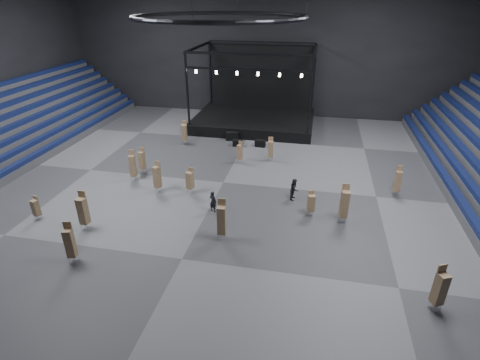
% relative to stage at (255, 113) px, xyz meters
% --- Properties ---
extents(floor, '(50.00, 50.00, 0.00)m').
position_rel_stage_xyz_m(floor, '(-0.00, -16.24, -1.45)').
color(floor, '#525355').
rests_on(floor, ground).
extents(wall_back, '(50.00, 0.20, 18.00)m').
position_rel_stage_xyz_m(wall_back, '(-0.00, 4.76, 7.55)').
color(wall_back, black).
rests_on(wall_back, ground).
extents(wall_front, '(50.00, 0.20, 18.00)m').
position_rel_stage_xyz_m(wall_front, '(-0.00, -37.24, 7.55)').
color(wall_front, black).
rests_on(wall_front, ground).
extents(stage, '(14.00, 10.00, 9.20)m').
position_rel_stage_xyz_m(stage, '(0.00, 0.00, 0.00)').
color(stage, black).
rests_on(stage, floor).
extents(truss_ring, '(12.30, 12.30, 5.15)m').
position_rel_stage_xyz_m(truss_ring, '(-0.00, -16.24, 11.55)').
color(truss_ring, black).
rests_on(truss_ring, ceiling).
extents(flight_case_left, '(1.51, 1.11, 0.90)m').
position_rel_stage_xyz_m(flight_case_left, '(-1.55, -5.95, -1.00)').
color(flight_case_left, black).
rests_on(flight_case_left, floor).
extents(flight_case_mid, '(1.07, 0.60, 0.68)m').
position_rel_stage_xyz_m(flight_case_mid, '(-0.55, -7.67, -1.11)').
color(flight_case_mid, black).
rests_on(flight_case_mid, floor).
extents(flight_case_right, '(1.13, 0.64, 0.72)m').
position_rel_stage_xyz_m(flight_case_right, '(1.80, -7.35, -1.09)').
color(flight_case_right, black).
rests_on(flight_case_right, floor).
extents(chair_stack_0, '(0.49, 0.49, 2.52)m').
position_rel_stage_xyz_m(chair_stack_0, '(14.00, -15.63, -0.17)').
color(chair_stack_0, silver).
rests_on(chair_stack_0, floor).
extents(chair_stack_1, '(0.60, 0.60, 2.71)m').
position_rel_stage_xyz_m(chair_stack_1, '(-6.30, -28.22, -0.07)').
color(chair_stack_1, silver).
rests_on(chair_stack_1, floor).
extents(chair_stack_2, '(0.57, 0.57, 2.91)m').
position_rel_stage_xyz_m(chair_stack_2, '(1.87, -24.18, 0.03)').
color(chair_stack_2, silver).
rests_on(chair_stack_2, floor).
extents(chair_stack_3, '(0.60, 0.60, 2.93)m').
position_rel_stage_xyz_m(chair_stack_3, '(9.69, -20.51, 0.04)').
color(chair_stack_3, silver).
rests_on(chair_stack_3, floor).
extents(chair_stack_4, '(0.56, 0.56, 2.74)m').
position_rel_stage_xyz_m(chair_stack_4, '(-7.64, -17.31, -0.06)').
color(chair_stack_4, silver).
rests_on(chair_stack_4, floor).
extents(chair_stack_5, '(0.56, 0.56, 2.82)m').
position_rel_stage_xyz_m(chair_stack_5, '(-7.53, -24.90, 0.00)').
color(chair_stack_5, silver).
rests_on(chair_stack_5, floor).
extents(chair_stack_6, '(0.63, 0.63, 2.17)m').
position_rel_stage_xyz_m(chair_stack_6, '(-2.15, -18.52, -0.29)').
color(chair_stack_6, silver).
rests_on(chair_stack_6, floor).
extents(chair_stack_7, '(0.57, 0.57, 2.56)m').
position_rel_stage_xyz_m(chair_stack_7, '(-6.20, -8.22, -0.12)').
color(chair_stack_7, silver).
rests_on(chair_stack_7, floor).
extents(chair_stack_8, '(0.59, 0.59, 1.95)m').
position_rel_stage_xyz_m(chair_stack_8, '(7.44, -20.09, -0.40)').
color(chair_stack_8, silver).
rests_on(chair_stack_8, floor).
extents(chair_stack_9, '(0.50, 0.50, 1.82)m').
position_rel_stage_xyz_m(chair_stack_9, '(-11.54, -24.52, -0.47)').
color(chair_stack_9, silver).
rests_on(chair_stack_9, floor).
extents(chair_stack_10, '(0.55, 0.55, 2.35)m').
position_rel_stage_xyz_m(chair_stack_10, '(3.31, -10.79, -0.23)').
color(chair_stack_10, silver).
rests_on(chair_stack_10, floor).
extents(chair_stack_11, '(0.68, 0.68, 2.69)m').
position_rel_stage_xyz_m(chair_stack_11, '(13.99, -27.94, -0.07)').
color(chair_stack_11, silver).
rests_on(chair_stack_11, floor).
extents(chair_stack_12, '(0.55, 0.55, 2.16)m').
position_rel_stage_xyz_m(chair_stack_12, '(0.53, -11.89, -0.33)').
color(chair_stack_12, silver).
rests_on(chair_stack_12, floor).
extents(chair_stack_13, '(0.64, 0.64, 2.66)m').
position_rel_stage_xyz_m(chair_stack_13, '(-4.78, -18.87, -0.09)').
color(chair_stack_13, silver).
rests_on(chair_stack_13, floor).
extents(chair_stack_14, '(0.53, 0.53, 2.38)m').
position_rel_stage_xyz_m(chair_stack_14, '(-7.54, -15.75, -0.22)').
color(chair_stack_14, silver).
rests_on(chair_stack_14, floor).
extents(man_center, '(0.71, 0.61, 1.66)m').
position_rel_stage_xyz_m(man_center, '(0.40, -20.95, -0.62)').
color(man_center, black).
rests_on(man_center, floor).
extents(crew_member, '(0.80, 0.94, 1.71)m').
position_rel_stage_xyz_m(crew_member, '(6.10, -17.87, -0.59)').
color(crew_member, black).
rests_on(crew_member, floor).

